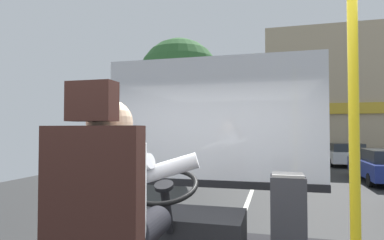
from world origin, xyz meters
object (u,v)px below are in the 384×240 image
Objects in this scene: bus_driver at (115,199)px; parked_car_white at (344,154)px; steering_console at (180,233)px; fare_box at (288,223)px; handrail_pole at (354,138)px.

bus_driver is 17.99m from parked_car_white.
bus_driver reaches higher than parked_car_white.
steering_console reaches higher than fare_box.
handrail_pole is 2.81× the size of fare_box.
parked_car_white is (4.50, 16.25, -0.42)m from steering_console.
fare_box is at bearing 102.09° from handrail_pole.
bus_driver is at bearing -90.00° from steering_console.
handrail_pole is 17.74m from parked_car_white.
handrail_pole is at bearing 1.36° from bus_driver.
bus_driver reaches higher than fare_box.
bus_driver is 1.50m from fare_box.
fare_box is at bearing -102.49° from parked_car_white.
parked_car_white is (3.36, 17.37, -1.27)m from handrail_pole.
parked_car_white is at bearing 75.50° from bus_driver.
fare_box is (0.90, 1.14, -0.38)m from bus_driver.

